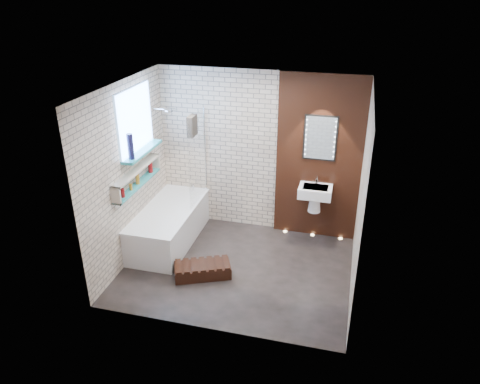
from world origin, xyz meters
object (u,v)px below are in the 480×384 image
(walnut_step, at_px, (203,270))
(bathtub, at_px, (169,225))
(led_mirror, at_px, (320,138))
(bath_screen, at_px, (197,158))
(washbasin, at_px, (315,195))

(walnut_step, bearing_deg, bathtub, 136.77)
(led_mirror, bearing_deg, bathtub, -160.22)
(bath_screen, distance_m, washbasin, 1.89)
(bath_screen, distance_m, walnut_step, 1.74)
(bathtub, xyz_separation_m, bath_screen, (0.35, 0.44, 0.99))
(bathtub, xyz_separation_m, walnut_step, (0.80, -0.75, -0.20))
(washbasin, distance_m, led_mirror, 0.88)
(bath_screen, relative_size, walnut_step, 1.80)
(bathtub, distance_m, bath_screen, 1.14)
(bath_screen, xyz_separation_m, washbasin, (1.82, 0.18, -0.49))
(washbasin, xyz_separation_m, walnut_step, (-1.38, -1.37, -0.70))
(bathtub, bearing_deg, washbasin, 16.01)
(bath_screen, height_order, led_mirror, led_mirror)
(washbasin, bearing_deg, walnut_step, -135.06)
(bath_screen, distance_m, led_mirror, 1.89)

